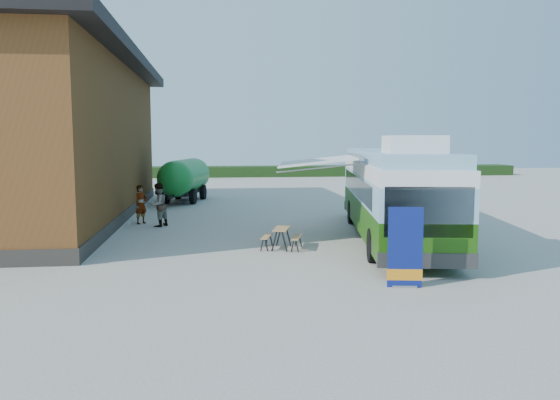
{
  "coord_description": "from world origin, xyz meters",
  "views": [
    {
      "loc": [
        -2.61,
        -15.98,
        3.59
      ],
      "look_at": [
        -0.17,
        3.79,
        1.4
      ],
      "focal_mm": 35.0,
      "sensor_mm": 36.0,
      "label": 1
    }
  ],
  "objects": [
    {
      "name": "ground",
      "position": [
        0.0,
        0.0,
        0.0
      ],
      "size": [
        100.0,
        100.0,
        0.0
      ],
      "primitive_type": "plane",
      "color": "#BCB7AD",
      "rests_on": "ground"
    },
    {
      "name": "barn",
      "position": [
        -10.5,
        10.0,
        3.59
      ],
      "size": [
        9.6,
        21.2,
        7.5
      ],
      "color": "brown",
      "rests_on": "ground"
    },
    {
      "name": "hedge",
      "position": [
        8.0,
        38.0,
        0.5
      ],
      "size": [
        40.0,
        3.0,
        1.0
      ],
      "primitive_type": "cube",
      "color": "#264419",
      "rests_on": "ground"
    },
    {
      "name": "bus",
      "position": [
        3.85,
        3.08,
        1.78
      ],
      "size": [
        4.58,
        12.38,
        3.72
      ],
      "rotation": [
        0.0,
        0.0,
        -0.17
      ],
      "color": "#2F6811",
      "rests_on": "ground"
    },
    {
      "name": "awning",
      "position": [
        1.27,
        3.01,
        2.71
      ],
      "size": [
        3.42,
        4.78,
        0.53
      ],
      "rotation": [
        0.0,
        0.0,
        -0.17
      ],
      "color": "white",
      "rests_on": "ground"
    },
    {
      "name": "banner",
      "position": [
        2.01,
        -3.41,
        0.81
      ],
      "size": [
        0.86,
        0.28,
        1.99
      ],
      "rotation": [
        0.0,
        0.0,
        -0.17
      ],
      "color": "navy",
      "rests_on": "ground"
    },
    {
      "name": "picnic_table",
      "position": [
        -0.38,
        1.67,
        0.52
      ],
      "size": [
        1.48,
        1.39,
        0.7
      ],
      "rotation": [
        0.0,
        0.0,
        -0.28
      ],
      "color": "#AB8150",
      "rests_on": "ground"
    },
    {
      "name": "person_a",
      "position": [
        -5.7,
        7.85,
        0.84
      ],
      "size": [
        0.7,
        0.73,
        1.68
      ],
      "primitive_type": "imported",
      "rotation": [
        0.0,
        0.0,
        0.86
      ],
      "color": "#999999",
      "rests_on": "ground"
    },
    {
      "name": "person_b",
      "position": [
        -4.89,
        6.99,
        0.91
      ],
      "size": [
        1.07,
        1.12,
        1.82
      ],
      "primitive_type": "imported",
      "rotation": [
        0.0,
        0.0,
        -2.17
      ],
      "color": "#999999",
      "rests_on": "ground"
    },
    {
      "name": "slurry_tanker",
      "position": [
        -4.24,
        16.32,
        1.42
      ],
      "size": [
        2.83,
        6.61,
        2.47
      ],
      "rotation": [
        0.0,
        0.0,
        -0.2
      ],
      "color": "#167C2D",
      "rests_on": "ground"
    }
  ]
}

